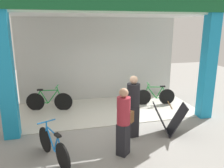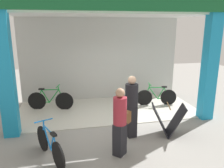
{
  "view_description": "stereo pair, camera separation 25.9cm",
  "coord_description": "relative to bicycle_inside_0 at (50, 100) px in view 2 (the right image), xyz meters",
  "views": [
    {
      "loc": [
        -1.71,
        -6.22,
        3.0
      ],
      "look_at": [
        0.0,
        0.71,
        1.15
      ],
      "focal_mm": 36.19,
      "sensor_mm": 36.0,
      "label": 1
    },
    {
      "loc": [
        -1.46,
        -6.27,
        3.0
      ],
      "look_at": [
        0.0,
        0.71,
        1.15
      ],
      "focal_mm": 36.19,
      "sensor_mm": 36.0,
      "label": 2
    }
  ],
  "objects": [
    {
      "name": "bicycle_parked_0",
      "position": [
        0.16,
        -3.28,
        -0.02
      ],
      "size": [
        0.69,
        1.46,
        0.87
      ],
      "color": "black",
      "rests_on": "ground"
    },
    {
      "name": "bicycle_inside_1",
      "position": [
        3.99,
        -0.34,
        -0.02
      ],
      "size": [
        1.55,
        0.43,
        0.86
      ],
      "color": "black",
      "rests_on": "ground"
    },
    {
      "name": "sandwich_board_sign",
      "position": [
        3.33,
        -2.71,
        0.07
      ],
      "size": [
        1.03,
        0.83,
        0.89
      ],
      "color": "black",
      "rests_on": "ground"
    },
    {
      "name": "bicycle_inside_0",
      "position": [
        0.0,
        0.0,
        0.0
      ],
      "size": [
        1.63,
        0.5,
        0.92
      ],
      "color": "black",
      "rests_on": "ground"
    },
    {
      "name": "pedestrian_1",
      "position": [
        1.79,
        -3.4,
        0.48
      ],
      "size": [
        0.57,
        0.57,
        1.65
      ],
      "color": "black",
      "rests_on": "ground"
    },
    {
      "name": "pedestrian_2",
      "position": [
        2.3,
        -2.55,
        0.53
      ],
      "size": [
        0.39,
        0.57,
        1.72
      ],
      "color": "black",
      "rests_on": "ground"
    },
    {
      "name": "shop_facade",
      "position": [
        2.06,
        -0.28,
        1.85
      ],
      "size": [
        6.63,
        3.16,
        4.1
      ],
      "color": "beige",
      "rests_on": "ground"
    },
    {
      "name": "ground_plane",
      "position": [
        2.06,
        -1.84,
        -0.37
      ],
      "size": [
        20.87,
        20.87,
        0.0
      ],
      "primitive_type": "plane",
      "color": "gray",
      "rests_on": "ground"
    }
  ]
}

